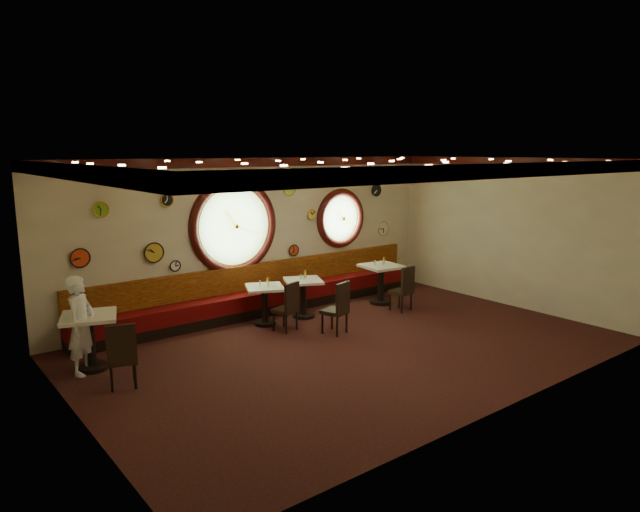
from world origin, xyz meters
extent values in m
cube|color=black|center=(0.00, 0.00, 0.00)|extent=(9.00, 6.00, 0.00)
cube|color=#B99234|center=(0.00, 0.00, 3.20)|extent=(9.00, 6.00, 0.02)
cube|color=beige|center=(0.00, 3.00, 1.60)|extent=(9.00, 0.02, 3.20)
cube|color=beige|center=(0.00, -3.00, 1.60)|extent=(9.00, 0.02, 3.20)
cube|color=beige|center=(-4.50, 0.00, 1.60)|extent=(0.02, 6.00, 3.20)
cube|color=beige|center=(4.50, 0.00, 1.60)|extent=(0.02, 6.00, 3.20)
cube|color=#360B09|center=(0.00, 2.95, 3.11)|extent=(9.00, 0.10, 0.18)
cube|color=#360B09|center=(0.00, -2.95, 3.11)|extent=(9.00, 0.10, 0.18)
cube|color=#360B09|center=(-4.45, 0.00, 3.11)|extent=(0.10, 6.00, 0.18)
cube|color=#360B09|center=(4.45, 0.00, 3.11)|extent=(0.10, 6.00, 0.18)
cube|color=black|center=(0.00, 2.72, 0.10)|extent=(8.00, 0.55, 0.20)
cube|color=#560709|center=(0.00, 2.72, 0.35)|extent=(8.00, 0.55, 0.30)
cube|color=#641207|center=(0.00, 2.94, 0.75)|extent=(8.00, 0.10, 0.55)
cylinder|color=#88BE72|center=(-0.60, 3.00, 1.85)|extent=(1.66, 0.02, 1.66)
torus|color=#360B09|center=(-0.60, 2.98, 1.85)|extent=(1.98, 0.18, 1.98)
torus|color=gold|center=(-0.60, 2.95, 1.85)|extent=(1.61, 0.03, 1.61)
cylinder|color=#88BE72|center=(2.20, 3.00, 1.80)|extent=(1.10, 0.02, 1.10)
torus|color=#360B09|center=(2.20, 2.98, 1.80)|extent=(1.38, 0.18, 1.38)
torus|color=gold|center=(2.20, 2.95, 1.80)|extent=(1.09, 0.03, 1.09)
cylinder|color=black|center=(3.30, 2.96, 2.40)|extent=(0.28, 0.03, 0.28)
cylinder|color=gold|center=(-2.30, 2.96, 1.50)|extent=(0.36, 0.03, 0.36)
cylinder|color=#DEC44A|center=(1.35, 2.96, 1.95)|extent=(0.22, 0.03, 0.22)
cylinder|color=red|center=(-3.60, 2.96, 1.55)|extent=(0.32, 0.03, 0.32)
cylinder|color=black|center=(-2.00, 2.96, 2.45)|extent=(0.24, 0.03, 0.24)
cylinder|color=white|center=(-1.90, 2.96, 1.20)|extent=(0.20, 0.03, 0.20)
cylinder|color=#9FDF45|center=(0.75, 2.96, 2.55)|extent=(0.30, 0.03, 0.30)
cylinder|color=white|center=(3.55, 2.96, 1.45)|extent=(0.34, 0.03, 0.34)
cylinder|color=#6EAC22|center=(-3.20, 2.96, 2.35)|extent=(0.26, 0.03, 0.26)
cylinder|color=red|center=(0.85, 2.96, 1.20)|extent=(0.24, 0.03, 0.24)
cylinder|color=black|center=(-3.86, 1.75, 0.03)|extent=(0.50, 0.50, 0.07)
cylinder|color=black|center=(-3.86, 1.75, 0.43)|extent=(0.14, 0.14, 0.80)
cube|color=white|center=(-3.86, 1.75, 0.85)|extent=(1.01, 1.01, 0.06)
cylinder|color=black|center=(-0.49, 2.06, 0.03)|extent=(0.44, 0.44, 0.06)
cylinder|color=black|center=(-0.49, 2.06, 0.38)|extent=(0.12, 0.12, 0.70)
cube|color=white|center=(-0.49, 2.06, 0.74)|extent=(0.92, 0.92, 0.05)
cylinder|color=black|center=(0.40, 1.99, 0.03)|extent=(0.45, 0.45, 0.06)
cylinder|color=black|center=(0.40, 1.99, 0.39)|extent=(0.12, 0.12, 0.71)
cube|color=white|center=(0.40, 1.99, 0.76)|extent=(0.94, 0.94, 0.05)
cylinder|color=black|center=(2.37, 1.78, 0.03)|extent=(0.50, 0.50, 0.07)
cylinder|color=black|center=(2.37, 1.78, 0.43)|extent=(0.14, 0.14, 0.79)
cube|color=white|center=(2.37, 1.78, 0.84)|extent=(0.87, 0.87, 0.06)
cube|color=black|center=(-3.70, 0.81, 0.41)|extent=(0.51, 0.51, 0.07)
cube|color=black|center=(-3.76, 0.64, 0.71)|extent=(0.40, 0.17, 0.53)
cube|color=black|center=(-0.39, 1.51, 0.39)|extent=(0.49, 0.49, 0.07)
cube|color=black|center=(-0.34, 1.34, 0.68)|extent=(0.39, 0.16, 0.51)
cube|color=black|center=(0.24, 0.81, 0.41)|extent=(0.52, 0.52, 0.07)
cube|color=black|center=(0.30, 0.64, 0.72)|extent=(0.41, 0.18, 0.54)
cube|color=black|center=(2.32, 1.12, 0.40)|extent=(0.45, 0.45, 0.07)
cube|color=black|center=(2.34, 0.95, 0.70)|extent=(0.40, 0.10, 0.52)
cylinder|color=silver|center=(-3.92, 1.75, 0.92)|extent=(0.03, 0.03, 0.09)
cylinder|color=silver|center=(-0.54, 2.14, 0.82)|extent=(0.04, 0.04, 0.11)
cylinder|color=silver|center=(0.36, 2.03, 0.83)|extent=(0.04, 0.04, 0.10)
cylinder|color=silver|center=(2.25, 1.85, 0.92)|extent=(0.04, 0.04, 0.11)
cylinder|color=silver|center=(-3.90, 1.65, 0.93)|extent=(0.04, 0.04, 0.11)
cylinder|color=#B8B8BC|center=(-0.46, 1.99, 0.81)|extent=(0.03, 0.03, 0.09)
cylinder|color=silver|center=(0.39, 1.96, 0.83)|extent=(0.04, 0.04, 0.10)
cylinder|color=#B8B7BC|center=(2.44, 1.80, 0.92)|extent=(0.03, 0.03, 0.10)
cylinder|color=gold|center=(-3.81, 1.87, 0.95)|extent=(0.05, 0.05, 0.15)
cylinder|color=yellow|center=(-0.39, 2.09, 0.84)|extent=(0.05, 0.05, 0.16)
cylinder|color=gold|center=(0.53, 2.10, 0.87)|extent=(0.05, 0.05, 0.16)
cylinder|color=gold|center=(2.53, 1.86, 0.95)|extent=(0.05, 0.05, 0.16)
imported|color=white|center=(-4.00, 1.66, 0.76)|extent=(0.65, 0.65, 1.52)
camera|label=1|loc=(-6.24, -7.04, 3.36)|focal=32.00mm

